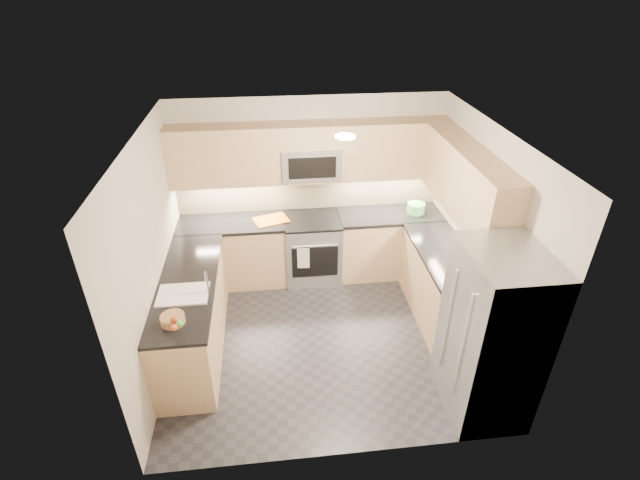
{
  "coord_description": "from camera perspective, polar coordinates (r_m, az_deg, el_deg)",
  "views": [
    {
      "loc": [
        -0.52,
        -4.22,
        3.89
      ],
      "look_at": [
        0.0,
        0.35,
        1.15
      ],
      "focal_mm": 26.0,
      "sensor_mm": 36.0,
      "label": 1
    }
  ],
  "objects": [
    {
      "name": "fridge_handle_left",
      "position": [
        4.42,
        17.02,
        -12.58
      ],
      "size": [
        0.02,
        0.02,
        1.2
      ],
      "primitive_type": "cylinder",
      "color": "#B2B5BA",
      "rests_on": "refrigerator"
    },
    {
      "name": "microwave",
      "position": [
        6.06,
        -1.14,
        9.57
      ],
      "size": [
        0.76,
        0.4,
        0.4
      ],
      "primitive_type": "cube",
      "color": "gray",
      "rests_on": "upper_cab_back"
    },
    {
      "name": "microwave_door",
      "position": [
        5.87,
        -0.95,
        8.85
      ],
      "size": [
        0.6,
        0.01,
        0.28
      ],
      "primitive_type": "cube",
      "color": "black",
      "rests_on": "microwave"
    },
    {
      "name": "ceiling",
      "position": [
        4.47,
        0.52,
        12.67
      ],
      "size": [
        3.6,
        3.2,
        0.02
      ],
      "primitive_type": "cube",
      "color": "beige",
      "rests_on": "wall_back"
    },
    {
      "name": "oven_handle",
      "position": [
        6.07,
        -0.62,
        -0.73
      ],
      "size": [
        0.6,
        0.02,
        0.02
      ],
      "primitive_type": "cylinder",
      "rotation": [
        0.0,
        1.57,
        0.0
      ],
      "color": "#B2B5BA",
      "rests_on": "gas_range"
    },
    {
      "name": "gas_range",
      "position": [
        6.5,
        -0.93,
        -1.11
      ],
      "size": [
        0.76,
        0.65,
        0.91
      ],
      "primitive_type": "cube",
      "color": "gray",
      "rests_on": "floor"
    },
    {
      "name": "fruit_apple",
      "position": [
        4.56,
        -17.51,
        -9.4
      ],
      "size": [
        0.07,
        0.07,
        0.07
      ],
      "primitive_type": "sphere",
      "color": "#B53414",
      "rests_on": "fruit_basket"
    },
    {
      "name": "cutting_board",
      "position": [
        6.25,
        -6.05,
        2.47
      ],
      "size": [
        0.52,
        0.43,
        0.01
      ],
      "primitive_type": "cube",
      "rotation": [
        0.0,
        0.0,
        0.31
      ],
      "color": "orange",
      "rests_on": "countertop_back_left"
    },
    {
      "name": "dish_towel_check",
      "position": [
        6.13,
        -2.06,
        -2.27
      ],
      "size": [
        0.16,
        0.03,
        0.3
      ],
      "primitive_type": "cube",
      "rotation": [
        0.0,
        0.0,
        -0.09
      ],
      "color": "white",
      "rests_on": "oven_handle"
    },
    {
      "name": "floor",
      "position": [
        5.76,
        0.4,
        -11.67
      ],
      "size": [
        3.6,
        3.2,
        0.0
      ],
      "primitive_type": "cube",
      "color": "#25262A",
      "rests_on": "ground"
    },
    {
      "name": "upper_cab_back",
      "position": [
        6.03,
        -1.18,
        10.76
      ],
      "size": [
        3.6,
        0.35,
        0.75
      ],
      "primitive_type": "cube",
      "color": "tan",
      "rests_on": "wall_back"
    },
    {
      "name": "countertop_back_right",
      "position": [
        6.47,
        8.68,
        3.09
      ],
      "size": [
        1.42,
        0.63,
        0.04
      ],
      "primitive_type": "cube",
      "color": "black",
      "rests_on": "base_cab_back_right"
    },
    {
      "name": "sink_basin",
      "position": [
        5.08,
        -16.39,
        -7.06
      ],
      "size": [
        0.52,
        0.38,
        0.16
      ],
      "primitive_type": "cube",
      "color": "white",
      "rests_on": "base_cab_peninsula"
    },
    {
      "name": "oven_door_glass",
      "position": [
        6.23,
        -0.62,
        -2.75
      ],
      "size": [
        0.62,
        0.02,
        0.45
      ],
      "primitive_type": "cube",
      "color": "black",
      "rests_on": "gas_range"
    },
    {
      "name": "countertop_right",
      "position": [
        5.66,
        15.52,
        -2.15
      ],
      "size": [
        0.63,
        1.7,
        0.04
      ],
      "primitive_type": "cube",
      "color": "black",
      "rests_on": "base_cab_right"
    },
    {
      "name": "backsplash_right",
      "position": [
        5.87,
        17.58,
        1.89
      ],
      "size": [
        0.01,
        2.3,
        0.51
      ],
      "primitive_type": "cube",
      "color": "tan",
      "rests_on": "wall_right"
    },
    {
      "name": "upper_cab_right",
      "position": [
        5.39,
        17.64,
        6.77
      ],
      "size": [
        0.35,
        1.95,
        0.75
      ],
      "primitive_type": "cube",
      "color": "tan",
      "rests_on": "wall_right"
    },
    {
      "name": "base_cab_peninsula",
      "position": [
        5.53,
        -15.39,
        -9.01
      ],
      "size": [
        0.6,
        2.0,
        0.9
      ],
      "primitive_type": "cube",
      "color": "tan",
      "rests_on": "floor"
    },
    {
      "name": "range_cooktop",
      "position": [
        6.27,
        -0.96,
        2.46
      ],
      "size": [
        0.76,
        0.65,
        0.03
      ],
      "primitive_type": "cube",
      "color": "black",
      "rests_on": "gas_range"
    },
    {
      "name": "countertop_back_left",
      "position": [
        6.3,
        -10.91,
        2.02
      ],
      "size": [
        1.42,
        0.63,
        0.04
      ],
      "primitive_type": "cube",
      "color": "black",
      "rests_on": "base_cab_back_left"
    },
    {
      "name": "wall_right",
      "position": [
        5.49,
        19.44,
        0.13
      ],
      "size": [
        0.02,
        3.2,
        2.5
      ],
      "primitive_type": "cube",
      "color": "#BCB1A4",
      "rests_on": "floor"
    },
    {
      "name": "fruit_orange",
      "position": [
        4.48,
        -17.48,
        -10.24
      ],
      "size": [
        0.06,
        0.06,
        0.06
      ],
      "primitive_type": "sphere",
      "color": "#FE541C",
      "rests_on": "fruit_basket"
    },
    {
      "name": "fruit_pear",
      "position": [
        4.51,
        -16.88,
        -9.82
      ],
      "size": [
        0.07,
        0.07,
        0.07
      ],
      "primitive_type": "sphere",
      "color": "#51A848",
      "rests_on": "fruit_basket"
    },
    {
      "name": "refrigerator",
      "position": [
        4.72,
        20.34,
        -10.91
      ],
      "size": [
        0.7,
        0.9,
        1.8
      ],
      "primitive_type": "cube",
      "color": "#93969A",
      "rests_on": "floor"
    },
    {
      "name": "base_cab_back_left",
      "position": [
        6.53,
        -10.51,
        -1.59
      ],
      "size": [
        1.42,
        0.6,
        0.9
      ],
      "primitive_type": "cube",
      "color": "tan",
      "rests_on": "floor"
    },
    {
      "name": "countertop_peninsula",
      "position": [
        5.25,
        -16.09,
        -5.05
      ],
      "size": [
        0.63,
        2.0,
        0.04
      ],
      "primitive_type": "cube",
      "color": "black",
      "rests_on": "base_cab_peninsula"
    },
    {
      "name": "backsplash_back",
      "position": [
        6.43,
        -1.27,
        6.0
      ],
      "size": [
        3.6,
        0.01,
        0.51
      ],
      "primitive_type": "cube",
      "color": "tan",
      "rests_on": "wall_back"
    },
    {
      "name": "faucet",
      "position": [
        4.92,
        -13.74,
        -5.1
      ],
      "size": [
        0.03,
        0.03,
        0.28
      ],
      "primitive_type": "cylinder",
      "color": "silver",
      "rests_on": "countertop_peninsula"
    },
    {
      "name": "wall_front",
      "position": [
        3.76,
        3.48,
        -13.95
      ],
      "size": [
        3.6,
        0.02,
        2.5
      ],
      "primitive_type": "cube",
      "color": "#BCB1A4",
      "rests_on": "floor"
    },
    {
      "name": "wall_left",
      "position": [
        5.14,
        -19.9,
        -2.19
      ],
      "size": [
        0.02,
        3.2,
        2.5
      ],
      "primitive_type": "cube",
      "color": "#BCB1A4",
      "rests_on": "floor"
    },
    {
      "name": "fruit_basket",
      "position": [
        4.69,
        -17.68,
        -9.29
      ],
      "size": [
        0.24,
        0.24,
        0.08
      ],
      "primitive_type": "cylinder",
      "rotation": [
        0.0,
        0.0,
        -0.04
      ],
      "color": "#A77C4D",
      "rests_on": "countertop_peninsula"
    },
    {
      "name": "base_cab_back_right",
      "position": [
        6.7,
        8.37,
        -0.47
      ],
      "size": [
        1.42,
        0.6,
        0.9
      ],
      "primitive_type": "cube",
      "color": "tan",
      "rests_on": "floor"
    },
    {
      "name": "base_cab_right",
      "position": [
        5.92,
        14.89,
        -5.97
      ],
      "size": [
        0.6,
        1.7,
        0.9
      ],
      "primitive_type": "cube",
      "color": "tan",
      "rests_on": "floor"
    },
    {
      "name": "fridge_handle_right",
      "position": [
        4.67,
        15.41,
        -9.63
      ],
      "size": [
        0.02,
        0.02,
        1.2
      ],
      "primitive_type": "cylinder",
      "color": "#B2B5BA",
      "rests_on": "refrigerator"
    },
    {
      "name": "utensil_bowl",
      "position": [
        6.52,
        11.74,
        3.87
      ],
      "size": [
        0.31,
        0.31,
        0.14
      ],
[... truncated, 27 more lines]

